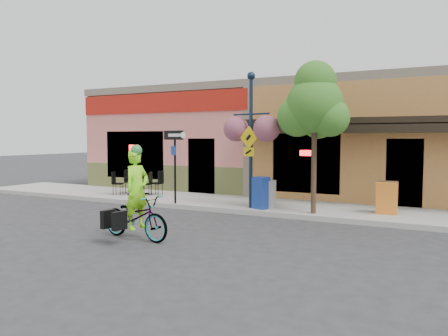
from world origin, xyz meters
name	(u,v)px	position (x,y,z in m)	size (l,w,h in m)	color
ground	(231,217)	(0.00, 0.00, 0.00)	(90.00, 90.00, 0.00)	#2D2D30
sidewalk	(258,205)	(0.00, 2.00, 0.07)	(24.00, 3.00, 0.15)	#9E9B93
curb	(239,212)	(0.00, 0.55, 0.07)	(24.00, 0.12, 0.15)	#A8A59E
building	(306,139)	(0.00, 7.50, 2.25)	(18.20, 8.20, 4.50)	#D17067
bicycle	(136,217)	(-0.73, -3.51, 0.51)	(0.68, 1.95, 1.02)	maroon
cyclist_rider	(137,200)	(-0.68, -3.51, 0.91)	(0.66, 0.43, 1.81)	#8DFF1A
lamp_post	(251,140)	(0.17, 1.00, 2.25)	(1.34, 0.54, 4.20)	#112036
one_way_sign	(175,167)	(-2.40, 0.65, 1.36)	(0.93, 0.20, 2.41)	black
cafe_set_left	(132,183)	(-5.06, 1.70, 0.60)	(1.50, 0.75, 0.90)	black
cafe_set_right	(144,182)	(-4.82, 2.11, 0.62)	(1.58, 0.79, 0.95)	black
newspaper_box_blue	(261,193)	(0.52, 0.98, 0.64)	(0.44, 0.39, 0.98)	navy
newspaper_box_grey	(268,194)	(0.66, 1.21, 0.58)	(0.40, 0.36, 0.86)	#A4A4A4
street_tree	(314,137)	(2.20, 0.88, 2.36)	(1.72, 1.72, 4.41)	#3D7A26
sandwich_board	(386,198)	(4.11, 1.51, 0.63)	(0.57, 0.42, 0.95)	orange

